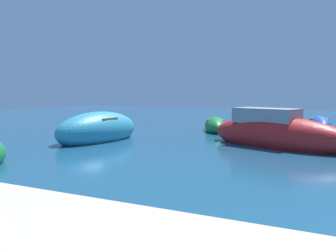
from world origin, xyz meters
The scene contains 4 objects.
moored_boat_2 centered at (-8.54, 12.25, 0.30)m, with size 2.32×3.48×1.08m.
moored_boat_4 centered at (-4.70, 7.95, 0.53)m, with size 6.24×3.92×1.95m.
moored_boat_5 centered at (-12.43, 6.31, 0.49)m, with size 2.58×5.00×1.75m.
moored_boat_6 centered at (-3.03, 15.80, 0.30)m, with size 1.72×3.77×1.07m.
Camera 1 is at (-3.04, -6.28, 2.21)m, focal length 35.31 mm.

